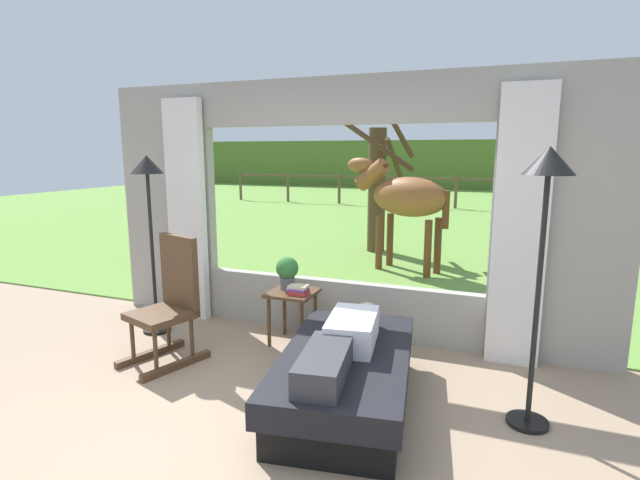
{
  "coord_description": "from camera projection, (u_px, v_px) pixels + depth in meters",
  "views": [
    {
      "loc": [
        1.57,
        -2.25,
        1.85
      ],
      "look_at": [
        0.0,
        1.8,
        1.05
      ],
      "focal_mm": 27.14,
      "sensor_mm": 36.0,
      "label": 1
    }
  ],
  "objects": [
    {
      "name": "potted_plant",
      "position": [
        287.0,
        271.0,
        4.71
      ],
      "size": [
        0.22,
        0.22,
        0.32
      ],
      "color": "#4C5156",
      "rests_on": "side_table"
    },
    {
      "name": "back_wall_with_window",
      "position": [
        337.0,
        213.0,
        4.8
      ],
      "size": [
        5.2,
        0.12,
        2.55
      ],
      "color": "#9E998E",
      "rests_on": "ground_plane"
    },
    {
      "name": "floor_lamp_right",
      "position": [
        546.0,
        204.0,
        3.05
      ],
      "size": [
        0.32,
        0.32,
        1.88
      ],
      "color": "black",
      "rests_on": "ground_plane"
    },
    {
      "name": "side_table",
      "position": [
        292.0,
        301.0,
        4.67
      ],
      "size": [
        0.44,
        0.44,
        0.52
      ],
      "color": "#4C331E",
      "rests_on": "ground_plane"
    },
    {
      "name": "outdoor_pasture_lawn",
      "position": [
        452.0,
        211.0,
        15.02
      ],
      "size": [
        36.0,
        21.68,
        0.02
      ],
      "primitive_type": "cube",
      "color": "olive",
      "rests_on": "ground_plane"
    },
    {
      "name": "floor_lamp_left",
      "position": [
        148.0,
        191.0,
        4.79
      ],
      "size": [
        0.32,
        0.32,
        1.81
      ],
      "color": "black",
      "rests_on": "ground_plane"
    },
    {
      "name": "curtain_panel_left",
      "position": [
        187.0,
        212.0,
        5.28
      ],
      "size": [
        0.44,
        0.1,
        2.4
      ],
      "primitive_type": "cube",
      "color": "silver",
      "rests_on": "ground_plane"
    },
    {
      "name": "ground_plane",
      "position": [
        214.0,
        458.0,
        2.96
      ],
      "size": [
        12.0,
        12.0,
        0.0
      ],
      "primitive_type": "plane",
      "color": "gray"
    },
    {
      "name": "pasture_tree",
      "position": [
        378.0,
        185.0,
        8.75
      ],
      "size": [
        1.3,
        0.98,
        2.92
      ],
      "color": "#4C3823",
      "rests_on": "outdoor_pasture_lawn"
    },
    {
      "name": "rocking_chair",
      "position": [
        170.0,
        301.0,
        4.27
      ],
      "size": [
        0.65,
        0.79,
        1.12
      ],
      "rotation": [
        0.0,
        0.0,
        -0.32
      ],
      "color": "#4C331E",
      "rests_on": "ground_plane"
    },
    {
      "name": "distant_hill_ridge",
      "position": [
        476.0,
        165.0,
        23.82
      ],
      "size": [
        36.0,
        2.0,
        2.4
      ],
      "primitive_type": "cube",
      "color": "#526E2C",
      "rests_on": "ground_plane"
    },
    {
      "name": "reclining_person",
      "position": [
        344.0,
        340.0,
        3.44
      ],
      "size": [
        0.43,
        1.44,
        0.22
      ],
      "rotation": [
        0.0,
        0.0,
        0.15
      ],
      "color": "silver",
      "rests_on": "recliner_sofa"
    },
    {
      "name": "book_stack",
      "position": [
        298.0,
        290.0,
        4.56
      ],
      "size": [
        0.2,
        0.17,
        0.08
      ],
      "color": "#B22D28",
      "rests_on": "side_table"
    },
    {
      "name": "pasture_fence_line",
      "position": [
        456.0,
        186.0,
        15.62
      ],
      "size": [
        16.1,
        0.1,
        1.1
      ],
      "color": "brown",
      "rests_on": "outdoor_pasture_lawn"
    },
    {
      "name": "recliner_sofa",
      "position": [
        346.0,
        377.0,
        3.54
      ],
      "size": [
        1.15,
        1.82,
        0.42
      ],
      "rotation": [
        0.0,
        0.0,
        0.15
      ],
      "color": "black",
      "rests_on": "ground_plane"
    },
    {
      "name": "horse",
      "position": [
        404.0,
        198.0,
        7.35
      ],
      "size": [
        1.81,
        0.93,
        1.73
      ],
      "rotation": [
        0.0,
        0.0,
        1.25
      ],
      "color": "brown",
      "rests_on": "outdoor_pasture_lawn"
    },
    {
      "name": "curtain_panel_right",
      "position": [
        520.0,
        229.0,
        4.08
      ],
      "size": [
        0.44,
        0.1,
        2.4
      ],
      "primitive_type": "cube",
      "color": "silver",
      "rests_on": "ground_plane"
    }
  ]
}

